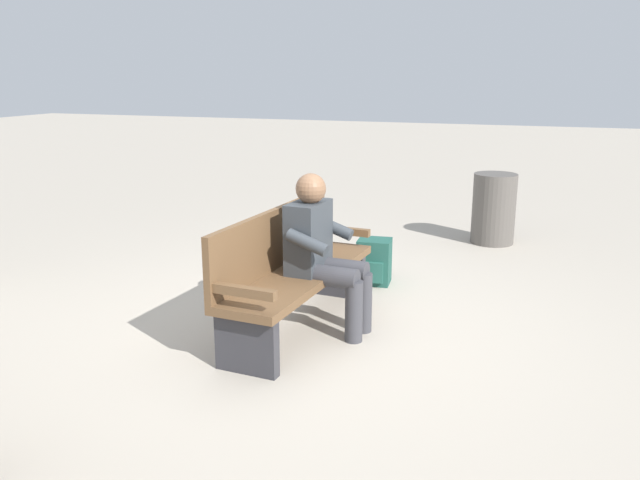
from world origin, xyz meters
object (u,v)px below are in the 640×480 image
object	(u,v)px
bench_near	(291,269)
backpack	(374,262)
person_seated	(322,249)
trash_bin	(494,209)

from	to	relation	value
bench_near	backpack	size ratio (longest dim) A/B	4.44
bench_near	backpack	xyz separation A→B (m)	(-1.23, 0.31, -0.26)
person_seated	backpack	bearing A→B (deg)	-179.55
bench_near	backpack	world-z (taller)	bench_near
backpack	trash_bin	world-z (taller)	trash_bin
person_seated	trash_bin	bearing A→B (deg)	166.64
bench_near	person_seated	bearing A→B (deg)	101.18
person_seated	backpack	world-z (taller)	person_seated
person_seated	backpack	size ratio (longest dim) A/B	2.86
backpack	trash_bin	xyz separation A→B (m)	(-1.86, 0.88, 0.19)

